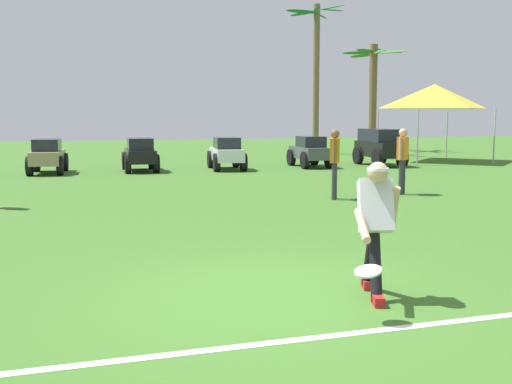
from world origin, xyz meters
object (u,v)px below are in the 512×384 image
object	(u,v)px
frisbee_in_flight	(368,271)
parked_car_slot_e	(310,151)
teammate_deep	(403,155)
parked_car_slot_f	(379,146)
palm_tree_left_of_centre	(373,88)
teammate_midfield	(335,157)
parked_car_slot_c	(140,154)
frisbee_thrower	(375,222)
palm_tree_far_left	(316,64)
parked_car_slot_d	(227,153)
event_tent	(435,96)
parked_car_slot_b	(48,156)

from	to	relation	value
frisbee_in_flight	parked_car_slot_e	bearing A→B (deg)	71.25
teammate_deep	parked_car_slot_f	world-z (taller)	teammate_deep
palm_tree_left_of_centre	frisbee_in_flight	bearing A→B (deg)	-116.00
frisbee_in_flight	teammate_deep	distance (m)	9.69
frisbee_in_flight	teammate_midfield	size ratio (longest dim) A/B	0.22
teammate_midfield	parked_car_slot_e	world-z (taller)	teammate_midfield
frisbee_in_flight	parked_car_slot_c	xyz separation A→B (m)	(-0.49, 16.23, 0.09)
teammate_deep	frisbee_thrower	bearing A→B (deg)	-120.28
parked_car_slot_f	palm_tree_far_left	xyz separation A→B (m)	(0.19, 7.01, 3.48)
parked_car_slot_f	palm_tree_left_of_centre	world-z (taller)	palm_tree_left_of_centre
parked_car_slot_e	palm_tree_far_left	bearing A→B (deg)	67.55
frisbee_in_flight	parked_car_slot_d	bearing A→B (deg)	81.46
palm_tree_far_left	event_tent	xyz separation A→B (m)	(2.87, -5.63, -1.63)
palm_tree_left_of_centre	event_tent	size ratio (longest dim) A/B	1.56
frisbee_in_flight	parked_car_slot_b	bearing A→B (deg)	101.88
teammate_midfield	parked_car_slot_e	xyz separation A→B (m)	(2.52, 8.29, -0.38)
parked_car_slot_e	palm_tree_left_of_centre	distance (m)	11.19
frisbee_thrower	palm_tree_far_left	world-z (taller)	palm_tree_far_left
palm_tree_left_of_centre	parked_car_slot_f	bearing A→B (deg)	-114.42
teammate_deep	palm_tree_far_left	xyz separation A→B (m)	(3.50, 14.83, 3.26)
teammate_deep	parked_car_slot_f	size ratio (longest dim) A/B	0.65
teammate_midfield	parked_car_slot_d	xyz separation A→B (m)	(-0.59, 8.06, -0.38)
frisbee_thrower	parked_car_slot_d	bearing A→B (deg)	82.55
parked_car_slot_c	parked_car_slot_e	bearing A→B (deg)	0.38
parked_car_slot_c	parked_car_slot_d	bearing A→B (deg)	-3.66
parked_car_slot_d	frisbee_in_flight	bearing A→B (deg)	-98.54
teammate_deep	parked_car_slot_f	distance (m)	8.49
parked_car_slot_b	parked_car_slot_f	distance (m)	11.60
teammate_midfield	event_tent	size ratio (longest dim) A/B	0.45
parked_car_slot_f	event_tent	bearing A→B (deg)	24.31
palm_tree_left_of_centre	event_tent	world-z (taller)	palm_tree_left_of_centre
frisbee_thrower	teammate_deep	xyz separation A→B (m)	(4.48, 7.68, 0.14)
parked_car_slot_b	palm_tree_far_left	world-z (taller)	palm_tree_far_left
frisbee_thrower	palm_tree_far_left	size ratio (longest dim) A/B	0.21
parked_car_slot_c	parked_car_slot_d	world-z (taller)	same
palm_tree_far_left	palm_tree_left_of_centre	distance (m)	4.26
frisbee_thrower	palm_tree_left_of_centre	world-z (taller)	palm_tree_left_of_centre
teammate_deep	event_tent	xyz separation A→B (m)	(6.37, 9.20, 1.63)
parked_car_slot_d	parked_car_slot_f	bearing A→B (deg)	1.41
frisbee_in_flight	teammate_midfield	xyz separation A→B (m)	(3.00, 7.98, 0.46)
parked_car_slot_e	palm_tree_far_left	size ratio (longest dim) A/B	0.32
frisbee_in_flight	palm_tree_far_left	distance (m)	24.94
frisbee_thrower	parked_car_slot_d	xyz separation A→B (m)	(2.01, 15.35, -0.24)
parked_car_slot_b	parked_car_slot_e	world-z (taller)	same
frisbee_thrower	parked_car_slot_b	size ratio (longest dim) A/B	0.63
parked_car_slot_e	event_tent	distance (m)	6.21
frisbee_in_flight	parked_car_slot_e	xyz separation A→B (m)	(5.52, 16.27, 0.09)
parked_car_slot_d	parked_car_slot_f	distance (m)	5.78
parked_car_slot_d	parked_car_slot_e	size ratio (longest dim) A/B	1.02
teammate_midfield	parked_car_slot_b	distance (m)	10.44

